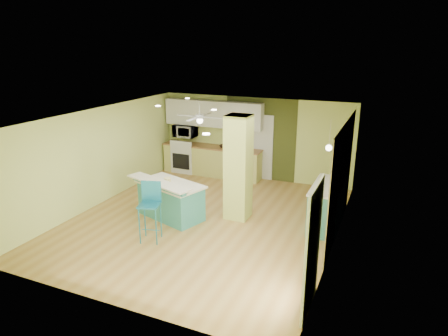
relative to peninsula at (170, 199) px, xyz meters
The scene contains 23 objects.
floor 0.97m from the peninsula, 11.34° to the left, with size 6.00×7.00×0.01m, color #A77A3A.
ceiling 2.21m from the peninsula, 11.34° to the left, with size 6.00×7.00×0.01m, color white.
wall_back 3.85m from the peninsula, 77.27° to the left, with size 6.00×0.01×2.50m, color #D7E77C.
wall_front 3.53m from the peninsula, 76.05° to the right, with size 6.00×0.01×2.50m, color #D7E77C.
wall_left 2.32m from the peninsula, behind, with size 0.01×7.00×2.50m, color #D7E77C.
wall_right 3.92m from the peninsula, ahead, with size 0.01×7.00×2.50m, color #D7E77C.
wood_panel 3.97m from the peninsula, 11.35° to the left, with size 0.02×3.40×2.50m, color #8C7A50.
olive_accent 3.88m from the peninsula, 74.27° to the left, with size 2.20×0.02×2.50m, color #424A1D.
interior_door 3.81m from the peninsula, 74.16° to the left, with size 0.82×0.05×2.00m, color silver.
french_door 4.40m from the peninsula, 29.32° to the right, with size 0.04×1.08×2.10m, color silver.
column 1.80m from the peninsula, 24.25° to the left, with size 0.55×0.55×2.50m, color #C1CE5F.
kitchen_run 3.40m from the peninsula, 97.96° to the left, with size 3.25×0.63×0.94m.
stove 3.64m from the peninsula, 112.94° to the left, with size 0.76×0.66×1.08m.
upper_cabinets 3.82m from the peninsula, 97.69° to the left, with size 3.20×0.34×0.80m, color white.
microwave 3.76m from the peninsula, 112.88° to the left, with size 0.70×0.48×0.39m, color white.
ceiling_fan 2.72m from the peninsula, 97.13° to the left, with size 1.41×1.41×0.61m.
pendant_lamp 3.87m from the peninsula, 14.75° to the left, with size 0.14×0.14×0.69m.
wall_decor 4.06m from the peninsula, 14.29° to the left, with size 0.03×0.90×0.70m, color brown.
peninsula is the anchor object (origin of this frame).
bar_stool 1.21m from the peninsula, 79.92° to the right, with size 0.52×0.52×1.28m.
side_counter 3.67m from the peninsula, 15.67° to the left, with size 0.66×1.56×1.01m.
fruit_bowl 3.39m from the peninsula, 90.31° to the left, with size 0.34×0.34×0.08m, color #331D15.
canister 0.48m from the peninsula, 124.50° to the right, with size 0.16×0.16×0.15m, color yellow.
Camera 1 is at (3.89, -7.82, 4.05)m, focal length 32.00 mm.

